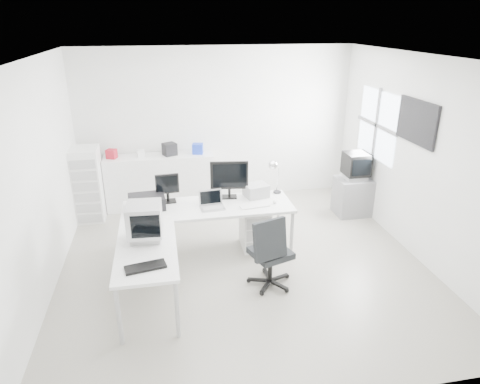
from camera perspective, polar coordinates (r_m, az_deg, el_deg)
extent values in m
cube|color=beige|center=(6.18, 0.35, -9.32)|extent=(5.00, 5.00, 0.01)
cube|color=white|center=(5.29, 0.42, 17.54)|extent=(5.00, 5.00, 0.01)
cube|color=white|center=(7.95, -3.13, 8.85)|extent=(5.00, 0.02, 2.80)
cube|color=white|center=(5.68, -25.21, 1.22)|extent=(0.02, 5.00, 2.80)
cube|color=white|center=(6.51, 22.57, 4.16)|extent=(0.02, 5.00, 2.80)
cube|color=white|center=(6.44, 1.99, -4.87)|extent=(0.40, 0.50, 0.60)
cube|color=black|center=(6.13, -12.33, -1.30)|extent=(0.53, 0.43, 0.18)
cube|color=white|center=(6.06, 2.00, -1.89)|extent=(0.44, 0.19, 0.02)
sphere|color=white|center=(6.16, 4.62, -1.32)|extent=(0.06, 0.06, 0.06)
cube|color=#A3A3A3|center=(6.38, 2.16, 0.21)|extent=(0.39, 0.35, 0.19)
cube|color=black|center=(4.74, -12.50, -9.72)|extent=(0.46, 0.26, 0.03)
cube|color=slate|center=(7.76, 14.82, -0.55)|extent=(0.60, 0.49, 0.66)
cube|color=white|center=(7.90, -10.56, 1.45)|extent=(1.92, 0.48, 0.96)
cube|color=#AC1828|center=(7.77, -16.76, 4.89)|extent=(0.20, 0.19, 0.16)
cube|color=white|center=(7.74, -13.06, 5.04)|extent=(0.13, 0.12, 0.12)
cube|color=black|center=(7.72, -9.37, 5.65)|extent=(0.28, 0.27, 0.22)
cube|color=blue|center=(7.75, -5.65, 5.77)|extent=(0.21, 0.20, 0.18)
cylinder|color=white|center=(7.84, -18.94, 5.01)|extent=(0.07, 0.07, 0.22)
cube|color=white|center=(7.64, -19.56, 0.97)|extent=(0.44, 0.53, 1.26)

